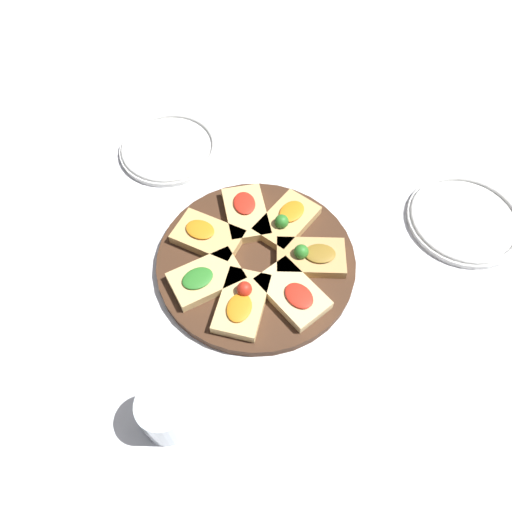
{
  "coord_description": "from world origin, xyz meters",
  "views": [
    {
      "loc": [
        0.27,
        -0.37,
        0.73
      ],
      "look_at": [
        0.0,
        0.0,
        0.03
      ],
      "focal_mm": 35.0,
      "sensor_mm": 36.0,
      "label": 1
    }
  ],
  "objects_px": {
    "water_glass": "(165,413)",
    "napkin_stack": "(267,512)",
    "plate_left": "(169,148)",
    "serving_board": "(256,262)",
    "plate_right": "(465,219)"
  },
  "relations": [
    {
      "from": "serving_board",
      "to": "plate_left",
      "type": "height_order",
      "value": "same"
    },
    {
      "from": "serving_board",
      "to": "plate_left",
      "type": "bearing_deg",
      "value": 159.15
    },
    {
      "from": "plate_left",
      "to": "water_glass",
      "type": "relative_size",
      "value": 2.56
    },
    {
      "from": "plate_left",
      "to": "water_glass",
      "type": "bearing_deg",
      "value": -48.4
    },
    {
      "from": "napkin_stack",
      "to": "plate_left",
      "type": "bearing_deg",
      "value": 142.38
    },
    {
      "from": "serving_board",
      "to": "water_glass",
      "type": "relative_size",
      "value": 4.4
    },
    {
      "from": "water_glass",
      "to": "napkin_stack",
      "type": "distance_m",
      "value": 0.19
    },
    {
      "from": "napkin_stack",
      "to": "serving_board",
      "type": "bearing_deg",
      "value": 128.34
    },
    {
      "from": "napkin_stack",
      "to": "water_glass",
      "type": "bearing_deg",
      "value": 175.87
    },
    {
      "from": "serving_board",
      "to": "plate_right",
      "type": "height_order",
      "value": "same"
    },
    {
      "from": "plate_right",
      "to": "napkin_stack",
      "type": "distance_m",
      "value": 0.6
    },
    {
      "from": "water_glass",
      "to": "napkin_stack",
      "type": "height_order",
      "value": "water_glass"
    },
    {
      "from": "serving_board",
      "to": "plate_left",
      "type": "distance_m",
      "value": 0.32
    },
    {
      "from": "plate_left",
      "to": "plate_right",
      "type": "distance_m",
      "value": 0.58
    },
    {
      "from": "plate_left",
      "to": "water_glass",
      "type": "xyz_separation_m",
      "value": [
        0.36,
        -0.4,
        0.03
      ]
    }
  ]
}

